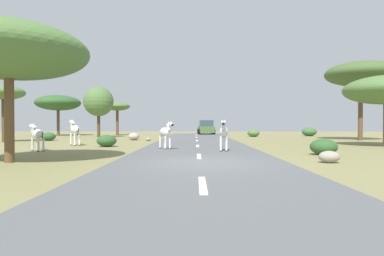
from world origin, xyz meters
TOP-DOWN VIEW (x-y plane):
  - ground_plane at (0.00, 0.00)m, footprint 90.00×90.00m
  - road at (-0.06, 0.00)m, footprint 6.00×64.00m
  - lane_markings at (-0.06, -1.00)m, footprint 0.16×56.00m
  - zebra_0 at (1.15, 4.45)m, footprint 0.53×1.59m
  - zebra_1 at (-1.73, 5.67)m, footprint 0.96×1.39m
  - zebra_2 at (-7.68, 8.98)m, footprint 1.25×1.49m
  - zebra_3 at (-8.00, 4.89)m, footprint 1.26×1.08m
  - car_0 at (1.19, 29.71)m, footprint 2.18×4.42m
  - tree_0 at (-6.70, 0.29)m, footprint 5.40×5.40m
  - tree_1 at (13.27, 15.41)m, footprint 5.56×5.56m
  - tree_2 at (-9.82, 21.06)m, footprint 2.94×2.94m
  - tree_3 at (-9.43, 27.16)m, footprint 2.96×2.96m
  - tree_4 at (-15.65, 25.22)m, footprint 4.93×4.93m
  - tree_5 at (-14.26, 12.63)m, footprint 2.93×2.93m
  - bush_0 at (12.26, 24.25)m, footprint 1.57×1.41m
  - bush_1 at (5.87, 22.51)m, footprint 1.26×1.13m
  - bush_2 at (-5.43, 8.00)m, footprint 1.16×1.04m
  - bush_3 at (-11.90, 14.63)m, footprint 1.11×1.00m
  - bush_4 at (5.37, 3.12)m, footprint 1.17×1.05m
  - rock_1 at (-5.26, 15.58)m, footprint 0.89×0.95m
  - rock_2 at (4.42, 0.29)m, footprint 0.73×0.54m
  - rock_3 at (-3.88, 14.28)m, footprint 0.41×0.40m

SIDE VIEW (x-z plane):
  - ground_plane at x=0.00m, z-range 0.00..0.00m
  - road at x=-0.06m, z-range 0.00..0.05m
  - lane_markings at x=-0.06m, z-range 0.05..0.06m
  - rock_3 at x=-3.88m, z-range 0.00..0.27m
  - rock_2 at x=4.42m, z-range 0.00..0.42m
  - rock_1 at x=-5.26m, z-range 0.00..0.60m
  - bush_3 at x=-11.90m, z-range 0.00..0.67m
  - bush_2 at x=-5.43m, z-range 0.00..0.70m
  - bush_4 at x=5.37m, z-range 0.00..0.70m
  - bush_1 at x=5.87m, z-range 0.00..0.76m
  - bush_0 at x=12.26m, z-range 0.00..0.94m
  - zebra_3 at x=-8.00m, z-range 0.13..1.53m
  - car_0 at x=1.19m, z-range -0.02..1.72m
  - zebra_1 at x=-1.73m, z-range 0.19..1.62m
  - zebra_0 at x=1.15m, z-range 0.19..1.70m
  - zebra_2 at x=-7.68m, z-range 0.16..1.80m
  - tree_3 at x=-9.43m, z-range 1.39..5.33m
  - tree_2 at x=-9.82m, z-range 1.03..6.07m
  - tree_5 at x=-14.26m, z-range 1.49..5.65m
  - tree_4 at x=-15.65m, z-range 1.41..5.98m
  - tree_0 at x=-6.70m, z-range 1.45..6.25m
  - tree_1 at x=13.27m, z-range 2.18..8.56m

